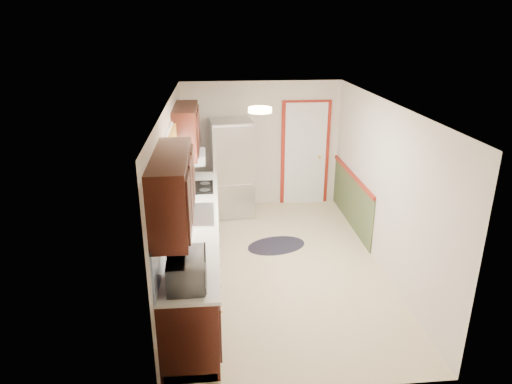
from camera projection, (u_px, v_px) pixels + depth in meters
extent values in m
cube|color=beige|center=(278.00, 264.00, 6.83)|extent=(3.20, 5.20, 0.12)
cube|color=white|center=(281.00, 104.00, 5.99)|extent=(3.20, 5.20, 0.12)
cube|color=silver|center=(261.00, 145.00, 8.74)|extent=(3.20, 0.10, 2.40)
cube|color=silver|center=(318.00, 285.00, 4.08)|extent=(3.20, 0.10, 2.40)
cube|color=silver|center=(172.00, 193.00, 6.28)|extent=(0.10, 5.20, 2.40)
cube|color=silver|center=(383.00, 186.00, 6.54)|extent=(0.10, 5.20, 2.40)
cube|color=#35120C|center=(196.00, 250.00, 6.29)|extent=(0.60, 4.00, 0.90)
cube|color=white|center=(195.00, 219.00, 6.13)|extent=(0.63, 4.00, 0.04)
cube|color=#5B8CDE|center=(171.00, 200.00, 6.00)|extent=(0.02, 4.00, 0.55)
cube|color=#35120C|center=(172.00, 190.00, 4.59)|extent=(0.35, 1.40, 0.75)
cube|color=#35120C|center=(186.00, 130.00, 7.11)|extent=(0.35, 1.20, 0.75)
cube|color=white|center=(170.00, 168.00, 5.95)|extent=(0.02, 1.00, 0.90)
cube|color=orange|center=(171.00, 142.00, 5.83)|extent=(0.05, 1.12, 0.24)
cube|color=#B7B7BC|center=(195.00, 215.00, 6.21)|extent=(0.52, 0.82, 0.02)
cube|color=white|center=(191.00, 157.00, 7.32)|extent=(0.45, 0.60, 0.15)
cube|color=maroon|center=(305.00, 154.00, 8.86)|extent=(0.94, 0.05, 2.08)
cube|color=white|center=(305.00, 154.00, 8.84)|extent=(0.80, 0.04, 2.00)
cube|color=#42512D|center=(351.00, 200.00, 8.06)|extent=(0.02, 2.30, 0.90)
cube|color=maroon|center=(353.00, 175.00, 7.90)|extent=(0.04, 2.30, 0.06)
cylinder|color=#FFD88C|center=(260.00, 110.00, 5.79)|extent=(0.30, 0.30, 0.06)
imported|color=white|center=(187.00, 267.00, 4.52)|extent=(0.33, 0.57, 0.38)
cube|color=#B7B7BC|center=(232.00, 168.00, 8.38)|extent=(0.81, 0.76, 1.78)
cylinder|color=black|center=(219.00, 180.00, 8.03)|extent=(0.02, 0.02, 1.24)
ellipsoid|color=black|center=(276.00, 245.00, 7.40)|extent=(1.09, 0.85, 0.01)
cube|color=black|center=(197.00, 187.00, 7.22)|extent=(0.51, 0.61, 0.02)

